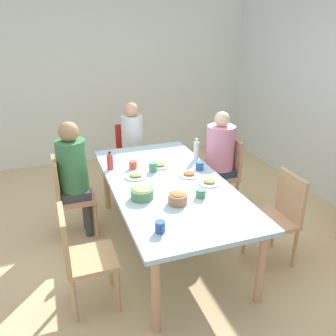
# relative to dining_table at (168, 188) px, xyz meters

# --- Properties ---
(ground_plane) EXTENTS (6.57, 6.57, 0.00)m
(ground_plane) POSITION_rel_dining_table_xyz_m (0.00, 0.00, -0.68)
(ground_plane) COLOR tan
(wall_left) EXTENTS (0.12, 4.82, 2.60)m
(wall_left) POSITION_rel_dining_table_xyz_m (-2.80, 0.00, 0.62)
(wall_left) COLOR silver
(wall_left) RESTS_ON ground_plane
(dining_table) EXTENTS (2.21, 1.10, 0.74)m
(dining_table) POSITION_rel_dining_table_xyz_m (0.00, 0.00, 0.00)
(dining_table) COLOR #AAC7DA
(dining_table) RESTS_ON ground_plane
(chair_0) EXTENTS (0.40, 0.40, 0.90)m
(chair_0) POSITION_rel_dining_table_xyz_m (0.55, -0.93, -0.16)
(chair_0) COLOR tan
(chair_0) RESTS_ON ground_plane
(chair_1) EXTENTS (0.40, 0.40, 0.90)m
(chair_1) POSITION_rel_dining_table_xyz_m (-0.55, 0.93, -0.16)
(chair_1) COLOR tan
(chair_1) RESTS_ON ground_plane
(person_1) EXTENTS (0.33, 0.33, 1.24)m
(person_1) POSITION_rel_dining_table_xyz_m (-0.55, 0.84, 0.07)
(person_1) COLOR #312F43
(person_1) RESTS_ON ground_plane
(chair_2) EXTENTS (0.40, 0.40, 0.90)m
(chair_2) POSITION_rel_dining_table_xyz_m (-0.55, -0.93, -0.16)
(chair_2) COLOR tan
(chair_2) RESTS_ON ground_plane
(person_2) EXTENTS (0.31, 0.31, 1.28)m
(person_2) POSITION_rel_dining_table_xyz_m (-0.55, -0.84, 0.09)
(person_2) COLOR #403939
(person_2) RESTS_ON ground_plane
(chair_3) EXTENTS (0.40, 0.40, 0.90)m
(chair_3) POSITION_rel_dining_table_xyz_m (-1.48, 0.00, -0.16)
(chair_3) COLOR red
(chair_3) RESTS_ON ground_plane
(person_3) EXTENTS (0.30, 0.30, 1.23)m
(person_3) POSITION_rel_dining_table_xyz_m (-1.39, 0.00, 0.05)
(person_3) COLOR #443E41
(person_3) RESTS_ON ground_plane
(chair_4) EXTENTS (0.40, 0.40, 0.90)m
(chair_4) POSITION_rel_dining_table_xyz_m (0.55, 0.93, -0.16)
(chair_4) COLOR tan
(chair_4) RESTS_ON ground_plane
(plate_0) EXTENTS (0.22, 0.22, 0.04)m
(plate_0) POSITION_rel_dining_table_xyz_m (-0.22, -0.27, 0.08)
(plate_0) COLOR silver
(plate_0) RESTS_ON dining_table
(plate_1) EXTENTS (0.23, 0.23, 0.04)m
(plate_1) POSITION_rel_dining_table_xyz_m (-0.40, 0.04, 0.08)
(plate_1) COLOR silver
(plate_1) RESTS_ON dining_table
(plate_2) EXTENTS (0.21, 0.21, 0.04)m
(plate_2) POSITION_rel_dining_table_xyz_m (-0.07, 0.25, 0.08)
(plate_2) COLOR white
(plate_2) RESTS_ON dining_table
(plate_3) EXTENTS (0.21, 0.21, 0.04)m
(plate_3) POSITION_rel_dining_table_xyz_m (0.17, 0.37, 0.08)
(plate_3) COLOR white
(plate_3) RESTS_ON dining_table
(bowl_0) EXTENTS (0.21, 0.21, 0.11)m
(bowl_0) POSITION_rel_dining_table_xyz_m (0.24, -0.33, 0.12)
(bowl_0) COLOR #508251
(bowl_0) RESTS_ON dining_table
(bowl_1) EXTENTS (0.17, 0.17, 0.11)m
(bowl_1) POSITION_rel_dining_table_xyz_m (0.43, -0.06, 0.12)
(bowl_1) COLOR #9B6A47
(bowl_1) RESTS_ON dining_table
(cup_0) EXTENTS (0.12, 0.08, 0.08)m
(cup_0) POSITION_rel_dining_table_xyz_m (-0.44, -0.24, 0.11)
(cup_0) COLOR #D35440
(cup_0) RESTS_ON dining_table
(cup_1) EXTENTS (0.12, 0.08, 0.09)m
(cup_1) POSITION_rel_dining_table_xyz_m (-0.18, 0.41, 0.11)
(cup_1) COLOR #2A55A1
(cup_1) RESTS_ON dining_table
(cup_2) EXTENTS (0.12, 0.08, 0.10)m
(cup_2) POSITION_rel_dining_table_xyz_m (-0.30, -0.06, 0.11)
(cup_2) COLOR #48945D
(cup_2) RESTS_ON dining_table
(cup_3) EXTENTS (0.11, 0.08, 0.09)m
(cup_3) POSITION_rel_dining_table_xyz_m (0.80, -0.34, 0.11)
(cup_3) COLOR #315594
(cup_3) RESTS_ON dining_table
(cup_4) EXTENTS (0.12, 0.09, 0.07)m
(cup_4) POSITION_rel_dining_table_xyz_m (0.39, 0.17, 0.10)
(cup_4) COLOR #518565
(cup_4) RESTS_ON dining_table
(bottle_0) EXTENTS (0.07, 0.07, 0.19)m
(bottle_0) POSITION_rel_dining_table_xyz_m (-0.51, -0.47, 0.16)
(bottle_0) COLOR red
(bottle_0) RESTS_ON dining_table
(bottle_1) EXTENTS (0.06, 0.06, 0.25)m
(bottle_1) POSITION_rel_dining_table_xyz_m (-0.46, 0.50, 0.18)
(bottle_1) COLOR silver
(bottle_1) RESTS_ON dining_table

